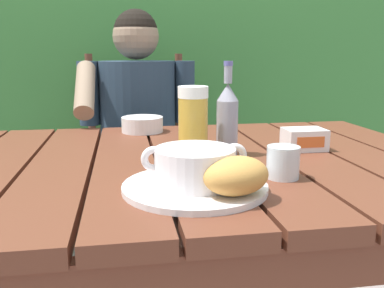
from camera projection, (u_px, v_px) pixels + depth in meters
dining_table at (186, 191)px, 1.09m from camera, size 1.40×0.95×0.77m
hedge_backdrop at (129, 31)px, 2.44m from camera, size 3.24×0.81×2.62m
chair_near_diner at (138, 169)px, 2.00m from camera, size 0.47×0.41×1.03m
person_eating at (138, 131)px, 1.76m from camera, size 0.48×0.47×1.21m
serving_plate at (195, 187)px, 0.82m from camera, size 0.29×0.29×0.01m
soup_bowl at (195, 165)px, 0.81m from camera, size 0.21×0.16×0.08m
bread_roll at (236, 176)px, 0.75m from camera, size 0.15×0.13×0.07m
beer_glass at (193, 123)px, 1.04m from camera, size 0.07×0.07×0.18m
beer_bottle at (227, 118)px, 1.08m from camera, size 0.06×0.06×0.24m
water_glass_small at (283, 162)px, 0.89m from camera, size 0.07×0.07×0.07m
butter_tub at (304, 139)px, 1.16m from camera, size 0.11×0.09×0.06m
table_knife at (260, 170)px, 0.94m from camera, size 0.14×0.03×0.01m
diner_bowl at (142, 124)px, 1.42m from camera, size 0.14×0.14×0.05m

